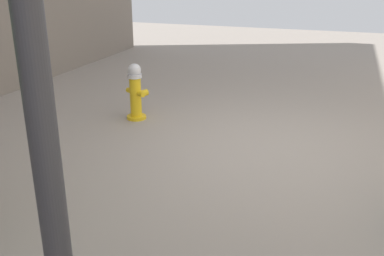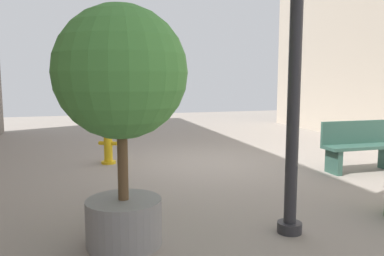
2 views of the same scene
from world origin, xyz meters
The scene contains 5 objects.
ground_plane centered at (0.00, 0.00, 0.00)m, with size 23.40×23.40×0.00m, color gray.
fire_hydrant centered at (2.07, -0.57, 0.44)m, with size 0.39×0.37×0.87m.
bench_near centered at (-2.46, 1.45, 0.49)m, with size 1.52×0.46×0.95m.
planter_tree centered at (2.22, 3.50, 1.64)m, with size 1.36×1.36×2.49m.
street_lamp centered at (0.37, 3.72, 2.41)m, with size 0.36×0.36×3.88m.
Camera 2 is at (2.66, 7.49, 1.75)m, focal length 36.32 mm.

